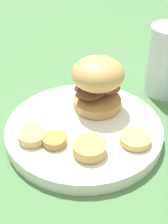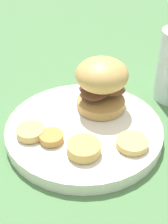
{
  "view_description": "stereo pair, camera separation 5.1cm",
  "coord_description": "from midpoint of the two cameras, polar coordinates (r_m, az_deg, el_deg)",
  "views": [
    {
      "loc": [
        0.12,
        0.39,
        0.35
      ],
      "look_at": [
        0.0,
        0.0,
        0.05
      ],
      "focal_mm": 50.0,
      "sensor_mm": 36.0,
      "label": 1
    },
    {
      "loc": [
        0.07,
        0.4,
        0.35
      ],
      "look_at": [
        0.0,
        0.0,
        0.05
      ],
      "focal_mm": 50.0,
      "sensor_mm": 36.0,
      "label": 2
    }
  ],
  "objects": [
    {
      "name": "sandwich",
      "position": [
        0.54,
        -0.26,
        5.48
      ],
      "size": [
        0.1,
        0.09,
        0.09
      ],
      "color": "tan",
      "rests_on": "dinner_plate"
    },
    {
      "name": "potato_round_2",
      "position": [
        0.46,
        -2.13,
        -6.73
      ],
      "size": [
        0.05,
        0.05,
        0.02
      ],
      "primitive_type": "cylinder",
      "color": "tan",
      "rests_on": "dinner_plate"
    },
    {
      "name": "potato_round_0",
      "position": [
        0.5,
        -12.32,
        -4.39
      ],
      "size": [
        0.05,
        0.05,
        0.01
      ],
      "primitive_type": "cylinder",
      "color": "#DBB766",
      "rests_on": "dinner_plate"
    },
    {
      "name": "potato_round_3",
      "position": [
        0.49,
        -8.39,
        -5.17
      ],
      "size": [
        0.04,
        0.04,
        0.01
      ],
      "primitive_type": "cylinder",
      "color": "#BC8942",
      "rests_on": "dinner_plate"
    },
    {
      "name": "dinner_plate",
      "position": [
        0.53,
        -2.75,
        -3.18
      ],
      "size": [
        0.26,
        0.26,
        0.02
      ],
      "color": "white",
      "rests_on": "ground_plane"
    },
    {
      "name": "potato_round_1",
      "position": [
        0.49,
        6.44,
        -5.02
      ],
      "size": [
        0.05,
        0.05,
        0.01
      ],
      "primitive_type": "cylinder",
      "color": "#DBB766",
      "rests_on": "dinner_plate"
    },
    {
      "name": "ground_plane",
      "position": [
        0.54,
        -2.71,
        -4.23
      ],
      "size": [
        4.0,
        4.0,
        0.0
      ],
      "primitive_type": "plane",
      "color": "#4C7A47"
    },
    {
      "name": "drinking_glass",
      "position": [
        0.63,
        12.75,
        9.03
      ],
      "size": [
        0.08,
        0.08,
        0.14
      ],
      "color": "silver",
      "rests_on": "ground_plane"
    }
  ]
}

